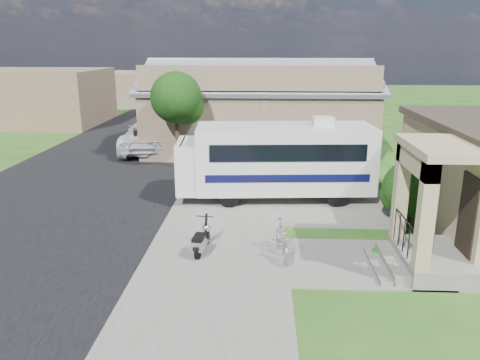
{
  "coord_description": "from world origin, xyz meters",
  "views": [
    {
      "loc": [
        0.27,
        -12.74,
        5.69
      ],
      "look_at": [
        -0.5,
        2.5,
        1.3
      ],
      "focal_mm": 35.0,
      "sensor_mm": 36.0,
      "label": 1
    }
  ],
  "objects_px": {
    "shrub": "(413,186)",
    "pickup_truck": "(149,136)",
    "scooter": "(201,240)",
    "bicycle": "(282,241)",
    "van": "(171,116)",
    "garden_hose": "(378,253)",
    "motorhome": "(277,158)"
  },
  "relations": [
    {
      "from": "motorhome",
      "to": "van",
      "type": "distance_m",
      "value": 17.48
    },
    {
      "from": "shrub",
      "to": "bicycle",
      "type": "xyz_separation_m",
      "value": [
        -4.36,
        -2.95,
        -0.77
      ]
    },
    {
      "from": "bicycle",
      "to": "van",
      "type": "xyz_separation_m",
      "value": [
        -7.21,
        21.17,
        0.34
      ]
    },
    {
      "from": "pickup_truck",
      "to": "garden_hose",
      "type": "xyz_separation_m",
      "value": [
        9.66,
        -13.24,
        -0.74
      ]
    },
    {
      "from": "shrub",
      "to": "pickup_truck",
      "type": "relative_size",
      "value": 0.42
    },
    {
      "from": "shrub",
      "to": "pickup_truck",
      "type": "distance_m",
      "value": 15.48
    },
    {
      "from": "bicycle",
      "to": "garden_hose",
      "type": "distance_m",
      "value": 2.77
    },
    {
      "from": "scooter",
      "to": "van",
      "type": "xyz_separation_m",
      "value": [
        -4.96,
        21.05,
        0.42
      ]
    },
    {
      "from": "shrub",
      "to": "garden_hose",
      "type": "xyz_separation_m",
      "value": [
        -1.64,
        -2.68,
        -1.2
      ]
    },
    {
      "from": "scooter",
      "to": "motorhome",
      "type": "bearing_deg",
      "value": 73.57
    },
    {
      "from": "scooter",
      "to": "van",
      "type": "distance_m",
      "value": 21.63
    },
    {
      "from": "shrub",
      "to": "bicycle",
      "type": "bearing_deg",
      "value": -145.92
    },
    {
      "from": "bicycle",
      "to": "garden_hose",
      "type": "height_order",
      "value": "bicycle"
    },
    {
      "from": "van",
      "to": "garden_hose",
      "type": "distance_m",
      "value": 23.15
    },
    {
      "from": "van",
      "to": "garden_hose",
      "type": "xyz_separation_m",
      "value": [
        9.93,
        -20.9,
        -0.76
      ]
    },
    {
      "from": "shrub",
      "to": "scooter",
      "type": "relative_size",
      "value": 1.74
    },
    {
      "from": "motorhome",
      "to": "scooter",
      "type": "xyz_separation_m",
      "value": [
        -2.23,
        -5.13,
        -1.17
      ]
    },
    {
      "from": "scooter",
      "to": "shrub",
      "type": "bearing_deg",
      "value": 30.21
    },
    {
      "from": "bicycle",
      "to": "garden_hose",
      "type": "bearing_deg",
      "value": -2.25
    },
    {
      "from": "bicycle",
      "to": "pickup_truck",
      "type": "relative_size",
      "value": 0.29
    },
    {
      "from": "motorhome",
      "to": "van",
      "type": "relative_size",
      "value": 1.27
    },
    {
      "from": "motorhome",
      "to": "garden_hose",
      "type": "bearing_deg",
      "value": -65.33
    },
    {
      "from": "van",
      "to": "garden_hose",
      "type": "height_order",
      "value": "van"
    },
    {
      "from": "pickup_truck",
      "to": "van",
      "type": "distance_m",
      "value": 7.67
    },
    {
      "from": "motorhome",
      "to": "van",
      "type": "height_order",
      "value": "motorhome"
    },
    {
      "from": "shrub",
      "to": "van",
      "type": "height_order",
      "value": "shrub"
    },
    {
      "from": "shrub",
      "to": "scooter",
      "type": "height_order",
      "value": "shrub"
    },
    {
      "from": "shrub",
      "to": "van",
      "type": "bearing_deg",
      "value": 122.39
    },
    {
      "from": "shrub",
      "to": "bicycle",
      "type": "distance_m",
      "value": 5.31
    },
    {
      "from": "motorhome",
      "to": "bicycle",
      "type": "relative_size",
      "value": 4.35
    },
    {
      "from": "pickup_truck",
      "to": "garden_hose",
      "type": "bearing_deg",
      "value": 119.01
    },
    {
      "from": "bicycle",
      "to": "pickup_truck",
      "type": "bearing_deg",
      "value": 109.3
    }
  ]
}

